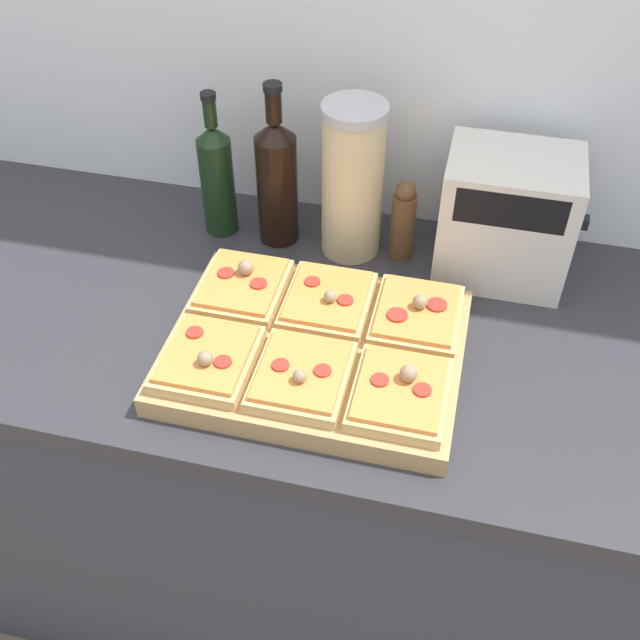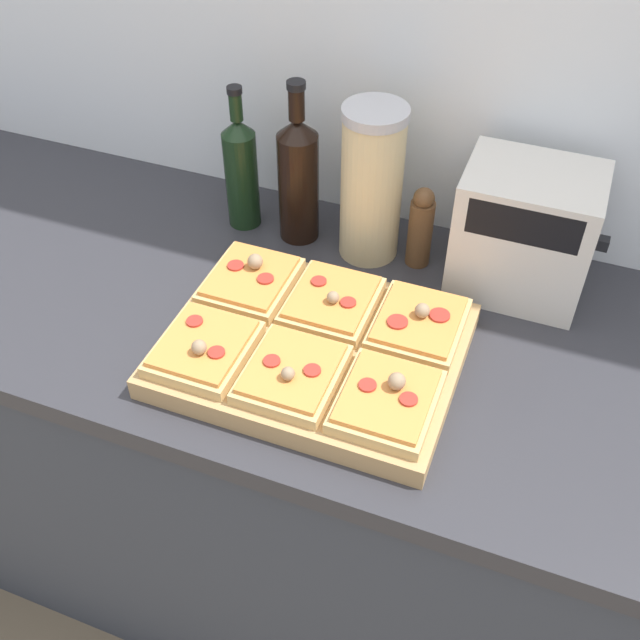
{
  "view_description": "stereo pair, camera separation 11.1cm",
  "coord_description": "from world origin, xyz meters",
  "px_view_note": "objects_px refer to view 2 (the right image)",
  "views": [
    {
      "loc": [
        0.21,
        -0.58,
        1.79
      ],
      "look_at": [
        0.01,
        0.25,
        0.97
      ],
      "focal_mm": 42.0,
      "sensor_mm": 36.0,
      "label": 1
    },
    {
      "loc": [
        0.31,
        -0.55,
        1.79
      ],
      "look_at": [
        0.01,
        0.25,
        0.97
      ],
      "focal_mm": 42.0,
      "sensor_mm": 36.0,
      "label": 2
    }
  ],
  "objects_px": {
    "wine_bottle": "(298,177)",
    "toaster_oven": "(524,232)",
    "olive_oil_bottle": "(241,171)",
    "grain_jar_tall": "(369,184)",
    "cutting_board": "(313,350)",
    "pepper_mill": "(421,227)"
  },
  "relations": [
    {
      "from": "cutting_board",
      "to": "wine_bottle",
      "type": "distance_m",
      "value": 0.35
    },
    {
      "from": "pepper_mill",
      "to": "toaster_oven",
      "type": "height_order",
      "value": "toaster_oven"
    },
    {
      "from": "pepper_mill",
      "to": "cutting_board",
      "type": "bearing_deg",
      "value": -106.63
    },
    {
      "from": "olive_oil_bottle",
      "to": "wine_bottle",
      "type": "distance_m",
      "value": 0.12
    },
    {
      "from": "cutting_board",
      "to": "grain_jar_tall",
      "type": "distance_m",
      "value": 0.33
    },
    {
      "from": "olive_oil_bottle",
      "to": "grain_jar_tall",
      "type": "xyz_separation_m",
      "value": [
        0.25,
        0.0,
        0.03
      ]
    },
    {
      "from": "grain_jar_tall",
      "to": "pepper_mill",
      "type": "height_order",
      "value": "grain_jar_tall"
    },
    {
      "from": "olive_oil_bottle",
      "to": "pepper_mill",
      "type": "relative_size",
      "value": 1.78
    },
    {
      "from": "wine_bottle",
      "to": "grain_jar_tall",
      "type": "xyz_separation_m",
      "value": [
        0.14,
        0.0,
        0.02
      ]
    },
    {
      "from": "toaster_oven",
      "to": "cutting_board",
      "type": "bearing_deg",
      "value": -131.82
    },
    {
      "from": "grain_jar_tall",
      "to": "pepper_mill",
      "type": "bearing_deg",
      "value": 0.0
    },
    {
      "from": "grain_jar_tall",
      "to": "toaster_oven",
      "type": "bearing_deg",
      "value": -0.17
    },
    {
      "from": "wine_bottle",
      "to": "pepper_mill",
      "type": "xyz_separation_m",
      "value": [
        0.24,
        0.0,
        -0.05
      ]
    },
    {
      "from": "grain_jar_tall",
      "to": "pepper_mill",
      "type": "relative_size",
      "value": 1.83
    },
    {
      "from": "olive_oil_bottle",
      "to": "toaster_oven",
      "type": "bearing_deg",
      "value": -0.09
    },
    {
      "from": "wine_bottle",
      "to": "toaster_oven",
      "type": "bearing_deg",
      "value": -0.12
    },
    {
      "from": "pepper_mill",
      "to": "grain_jar_tall",
      "type": "bearing_deg",
      "value": 180.0
    },
    {
      "from": "cutting_board",
      "to": "pepper_mill",
      "type": "xyz_separation_m",
      "value": [
        0.09,
        0.3,
        0.06
      ]
    },
    {
      "from": "grain_jar_tall",
      "to": "toaster_oven",
      "type": "height_order",
      "value": "grain_jar_tall"
    },
    {
      "from": "olive_oil_bottle",
      "to": "toaster_oven",
      "type": "height_order",
      "value": "olive_oil_bottle"
    },
    {
      "from": "cutting_board",
      "to": "pepper_mill",
      "type": "distance_m",
      "value": 0.32
    },
    {
      "from": "cutting_board",
      "to": "wine_bottle",
      "type": "height_order",
      "value": "wine_bottle"
    }
  ]
}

